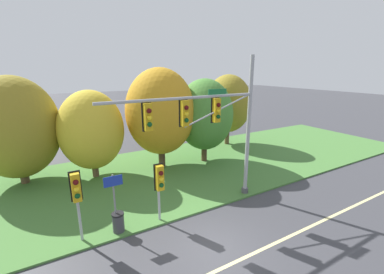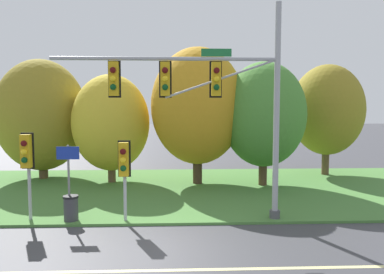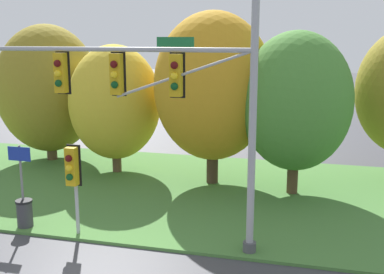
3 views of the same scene
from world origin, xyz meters
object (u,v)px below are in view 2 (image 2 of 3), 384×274
object	(u,v)px
trash_bin	(71,208)
traffic_signal_mast	(210,93)
tree_nearest_road	(42,115)
tree_left_of_mast	(111,123)
pedestrian_signal_further_along	(124,164)
route_sign_post	(68,171)
tree_tall_centre	(327,110)
pedestrian_signal_near_kerb	(27,157)
tree_mid_verge	(264,115)
tree_behind_signpost	(198,106)

from	to	relation	value
trash_bin	traffic_signal_mast	bearing A→B (deg)	-0.13
traffic_signal_mast	trash_bin	size ratio (longest dim) A/B	9.05
tree_nearest_road	tree_left_of_mast	xyz separation A→B (m)	(4.22, -1.28, -0.39)
pedestrian_signal_further_along	tree_nearest_road	xyz separation A→B (m)	(-5.94, 8.61, 1.55)
route_sign_post	tree_left_of_mast	bearing A→B (deg)	87.10
route_sign_post	trash_bin	xyz separation A→B (m)	(0.07, -0.06, -1.37)
pedestrian_signal_further_along	tree_tall_centre	xyz separation A→B (m)	(11.12, 9.11, 1.84)
pedestrian_signal_near_kerb	tree_left_of_mast	xyz separation A→B (m)	(1.85, 7.05, 0.93)
tree_nearest_road	tree_mid_verge	bearing A→B (deg)	-10.99
route_sign_post	tree_nearest_road	size ratio (longest dim) A/B	0.40
tree_left_of_mast	pedestrian_signal_further_along	bearing A→B (deg)	-76.78
trash_bin	route_sign_post	bearing A→B (deg)	139.40
tree_left_of_mast	tree_mid_verge	size ratio (longest dim) A/B	0.91
traffic_signal_mast	tree_mid_verge	size ratio (longest dim) A/B	1.28
tree_behind_signpost	tree_left_of_mast	bearing A→B (deg)	173.11
pedestrian_signal_near_kerb	tree_nearest_road	xyz separation A→B (m)	(-2.37, 8.33, 1.32)
pedestrian_signal_near_kerb	tree_mid_verge	size ratio (longest dim) A/B	0.50
tree_nearest_road	tree_mid_verge	size ratio (longest dim) A/B	1.06
traffic_signal_mast	route_sign_post	xyz separation A→B (m)	(-5.19, 0.07, -2.86)
pedestrian_signal_further_along	tree_mid_verge	distance (m)	9.14
pedestrian_signal_further_along	route_sign_post	bearing A→B (deg)	171.98
pedestrian_signal_further_along	tree_left_of_mast	bearing A→B (deg)	103.22
route_sign_post	tree_left_of_mast	xyz separation A→B (m)	(0.36, 7.03, 1.47)
route_sign_post	tree_tall_centre	world-z (taller)	tree_tall_centre
traffic_signal_mast	pedestrian_signal_near_kerb	size ratio (longest dim) A/B	2.58
route_sign_post	tree_nearest_road	xyz separation A→B (m)	(-3.86, 8.32, 1.86)
tree_mid_verge	traffic_signal_mast	bearing A→B (deg)	-119.75
tree_tall_centre	tree_nearest_road	bearing A→B (deg)	-178.32
tree_behind_signpost	trash_bin	world-z (taller)	tree_behind_signpost
pedestrian_signal_further_along	tree_left_of_mast	xyz separation A→B (m)	(-1.72, 7.32, 1.16)
tree_mid_verge	trash_bin	xyz separation A→B (m)	(-8.53, -5.95, -3.30)
traffic_signal_mast	pedestrian_signal_further_along	distance (m)	4.04
traffic_signal_mast	pedestrian_signal_near_kerb	world-z (taller)	traffic_signal_mast
tree_nearest_road	pedestrian_signal_near_kerb	bearing A→B (deg)	-74.13
traffic_signal_mast	tree_tall_centre	bearing A→B (deg)	48.00
traffic_signal_mast	tree_left_of_mast	world-z (taller)	traffic_signal_mast
tree_behind_signpost	pedestrian_signal_further_along	bearing A→B (deg)	-114.29
traffic_signal_mast	tree_tall_centre	world-z (taller)	traffic_signal_mast
tree_nearest_road	tree_behind_signpost	xyz separation A→B (m)	(8.98, -1.86, 0.53)
pedestrian_signal_further_along	tree_tall_centre	size ratio (longest dim) A/B	0.44
tree_tall_centre	tree_mid_verge	bearing A→B (deg)	-147.54
tree_nearest_road	tree_left_of_mast	size ratio (longest dim) A/B	1.16
tree_nearest_road	tree_mid_verge	world-z (taller)	tree_nearest_road
route_sign_post	tree_nearest_road	distance (m)	9.35
traffic_signal_mast	pedestrian_signal_further_along	bearing A→B (deg)	-175.94
traffic_signal_mast	tree_tall_centre	distance (m)	11.98
traffic_signal_mast	tree_tall_centre	xyz separation A→B (m)	(8.00, 8.89, -0.72)
tree_left_of_mast	tree_behind_signpost	xyz separation A→B (m)	(4.77, -0.58, 0.91)
pedestrian_signal_further_along	traffic_signal_mast	bearing A→B (deg)	4.06
pedestrian_signal_near_kerb	route_sign_post	bearing A→B (deg)	0.72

